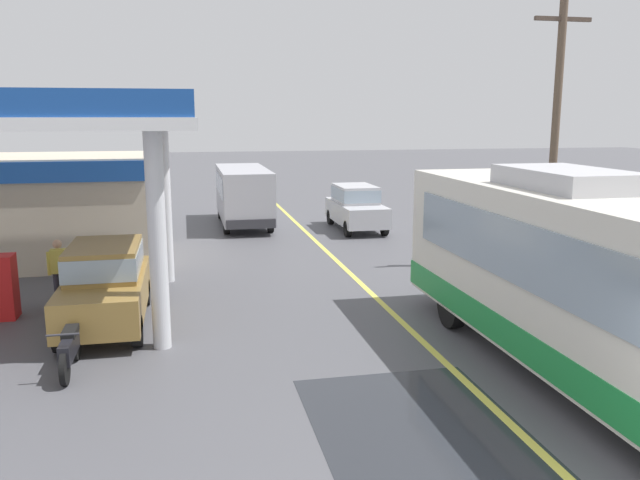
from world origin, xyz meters
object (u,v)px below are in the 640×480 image
at_px(car_at_pump, 105,281).
at_px(car_trailing_behind_bus, 356,205).
at_px(coach_bus_main, 593,288).
at_px(motorcycle_parked_forecourt, 70,348).
at_px(pedestrian_near_pump, 59,269).
at_px(minibus_opposing_lane, 243,191).

distance_m(car_at_pump, car_trailing_behind_bus, 13.82).
height_order(coach_bus_main, car_trailing_behind_bus, coach_bus_main).
relative_size(motorcycle_parked_forecourt, pedestrian_near_pump, 1.08).
relative_size(motorcycle_parked_forecourt, car_trailing_behind_bus, 0.43).
bearing_deg(minibus_opposing_lane, motorcycle_parked_forecourt, -106.60).
height_order(car_at_pump, car_trailing_behind_bus, same).
relative_size(minibus_opposing_lane, pedestrian_near_pump, 3.69).
bearing_deg(car_trailing_behind_bus, coach_bus_main, -90.28).
bearing_deg(car_trailing_behind_bus, pedestrian_near_pump, -138.13).
height_order(coach_bus_main, car_at_pump, coach_bus_main).
xyz_separation_m(motorcycle_parked_forecourt, car_trailing_behind_bus, (9.04, 13.43, 0.57)).
bearing_deg(motorcycle_parked_forecourt, coach_bus_main, -15.07).
bearing_deg(coach_bus_main, minibus_opposing_lane, 103.73).
bearing_deg(minibus_opposing_lane, pedestrian_near_pump, -116.83).
bearing_deg(pedestrian_near_pump, minibus_opposing_lane, 63.17).
relative_size(car_at_pump, minibus_opposing_lane, 0.69).
xyz_separation_m(coach_bus_main, pedestrian_near_pump, (-9.90, 6.90, -0.79)).
bearing_deg(coach_bus_main, car_trailing_behind_bus, 89.72).
xyz_separation_m(pedestrian_near_pump, car_trailing_behind_bus, (9.98, 8.95, 0.08)).
height_order(car_at_pump, pedestrian_near_pump, car_at_pump).
xyz_separation_m(coach_bus_main, motorcycle_parked_forecourt, (-8.97, 2.41, -1.28)).
distance_m(coach_bus_main, minibus_opposing_lane, 18.38).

